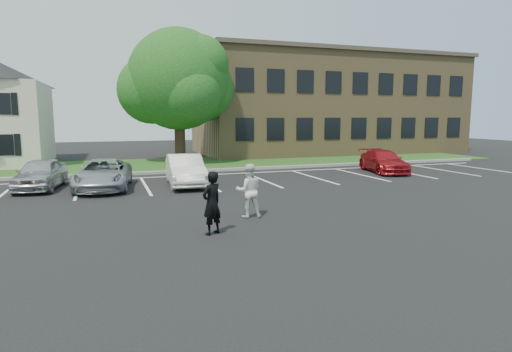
% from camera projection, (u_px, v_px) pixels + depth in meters
% --- Properties ---
extents(ground_plane, '(90.00, 90.00, 0.00)m').
position_uv_depth(ground_plane, '(267.00, 222.00, 12.64)').
color(ground_plane, black).
rests_on(ground_plane, ground).
extents(curb, '(40.00, 0.30, 0.15)m').
position_uv_depth(curb, '(191.00, 171.00, 23.84)').
color(curb, gray).
rests_on(curb, ground).
extents(grass_strip, '(44.00, 8.00, 0.08)m').
position_uv_depth(grass_strip, '(179.00, 164.00, 27.59)').
color(grass_strip, '#123D12').
rests_on(grass_strip, ground).
extents(stall_lines, '(34.00, 5.36, 0.01)m').
position_uv_depth(stall_lines, '(230.00, 179.00, 21.47)').
color(stall_lines, white).
rests_on(stall_lines, ground).
extents(office_building, '(22.40, 10.40, 8.30)m').
position_uv_depth(office_building, '(328.00, 104.00, 37.22)').
color(office_building, olive).
rests_on(office_building, ground).
extents(tree, '(7.80, 7.20, 8.80)m').
position_uv_depth(tree, '(180.00, 82.00, 28.13)').
color(tree, black).
rests_on(tree, ground).
extents(man_black_suit, '(0.74, 0.66, 1.69)m').
position_uv_depth(man_black_suit, '(212.00, 203.00, 11.25)').
color(man_black_suit, black).
rests_on(man_black_suit, ground).
extents(man_white_shirt, '(0.89, 0.74, 1.67)m').
position_uv_depth(man_white_shirt, '(249.00, 191.00, 13.17)').
color(man_white_shirt, silver).
rests_on(man_white_shirt, ground).
extents(car_silver_west, '(2.14, 4.09, 1.33)m').
position_uv_depth(car_silver_west, '(41.00, 174.00, 18.32)').
color(car_silver_west, '#B8B8BE').
rests_on(car_silver_west, ground).
extents(car_silver_minivan, '(2.67, 4.82, 1.28)m').
position_uv_depth(car_silver_minivan, '(103.00, 174.00, 18.33)').
color(car_silver_minivan, '#ACB0B4').
rests_on(car_silver_minivan, ground).
extents(car_white_sedan, '(1.73, 4.32, 1.40)m').
position_uv_depth(car_white_sedan, '(185.00, 170.00, 19.30)').
color(car_white_sedan, silver).
rests_on(car_white_sedan, ground).
extents(car_red_compact, '(2.62, 4.48, 1.22)m').
position_uv_depth(car_red_compact, '(383.00, 161.00, 23.90)').
color(car_red_compact, maroon).
rests_on(car_red_compact, ground).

